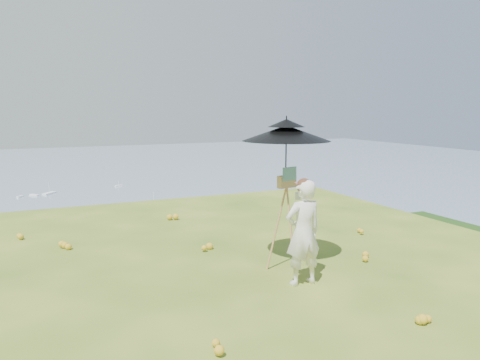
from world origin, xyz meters
name	(u,v)px	position (x,y,z in m)	size (l,w,h in m)	color
ground	(152,312)	(0.00, 0.00, 0.00)	(14.00, 14.00, 0.00)	#3D641C
shoreline_tier	(50,339)	(0.00, 75.00, -36.00)	(170.00, 28.00, 8.00)	#695E54
bay_water	(34,184)	(0.00, 240.00, -34.00)	(700.00, 700.00, 0.00)	slate
slope_trees	(57,317)	(0.00, 35.00, -15.00)	(110.00, 50.00, 6.00)	#205118
harbor_town	(48,302)	(0.00, 75.00, -29.50)	(110.00, 22.00, 5.00)	beige
wildflowers	(148,299)	(0.00, 0.25, 0.06)	(10.00, 10.50, 0.12)	gold
painter	(303,233)	(2.18, 0.03, 0.76)	(0.55, 0.36, 1.52)	silver
field_easel	(286,219)	(2.26, 0.63, 0.81)	(0.62, 0.62, 1.62)	#B0864A
sun_umbrella	(286,151)	(2.25, 0.66, 1.86)	(1.33, 1.33, 1.05)	black
painter_cap	(304,182)	(2.18, 0.03, 1.48)	(0.20, 0.24, 0.10)	#DC797E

